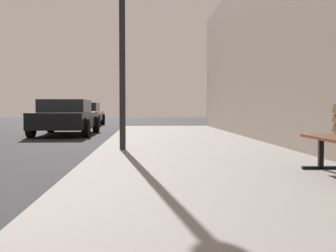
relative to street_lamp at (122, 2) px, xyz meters
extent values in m
cube|color=gray|center=(1.47, -5.17, -2.96)|extent=(4.00, 32.00, 0.15)
cube|color=brown|center=(2.58, -3.42, -2.43)|extent=(0.15, 1.54, 0.04)
cube|color=black|center=(2.79, -2.78, -2.66)|extent=(0.06, 0.06, 0.45)
cube|color=black|center=(2.79, -2.78, -2.86)|extent=(0.50, 0.07, 0.04)
cylinder|color=black|center=(0.00, 0.00, -0.95)|extent=(0.12, 0.12, 3.87)
cube|color=black|center=(-2.40, 6.96, -2.49)|extent=(1.80, 4.49, 0.55)
cube|color=black|center=(-2.40, 6.74, -1.99)|extent=(1.58, 2.02, 0.45)
cylinder|color=black|center=(-3.30, 8.40, -2.71)|extent=(0.22, 0.64, 0.64)
cylinder|color=black|center=(-1.51, 8.40, -2.71)|extent=(0.22, 0.64, 0.64)
cylinder|color=black|center=(-3.30, 5.52, -2.71)|extent=(0.22, 0.64, 0.64)
cylinder|color=black|center=(-1.51, 5.52, -2.71)|extent=(0.22, 0.64, 0.64)
cube|color=#B7B7BF|center=(-2.93, 14.95, -2.49)|extent=(1.77, 4.06, 0.55)
cube|color=black|center=(-2.93, 14.75, -1.99)|extent=(1.56, 1.83, 0.45)
cylinder|color=black|center=(-3.82, 16.25, -2.71)|extent=(0.22, 0.64, 0.64)
cylinder|color=black|center=(-2.05, 16.25, -2.71)|extent=(0.22, 0.64, 0.64)
cylinder|color=black|center=(-3.82, 13.65, -2.71)|extent=(0.22, 0.64, 0.64)
cylinder|color=black|center=(-2.05, 13.65, -2.71)|extent=(0.22, 0.64, 0.64)
camera|label=1|loc=(0.44, -8.08, -2.07)|focal=43.63mm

